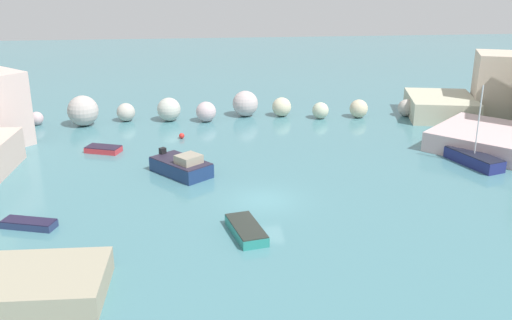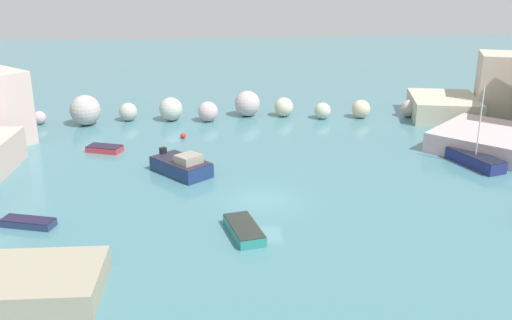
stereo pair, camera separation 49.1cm
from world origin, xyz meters
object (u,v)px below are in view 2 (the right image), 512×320
object	(u,v)px
moored_boat_4	(105,149)
channel_buoy	(183,136)
stone_dock	(9,284)
moored_boat_2	(244,230)
moored_boat_1	(182,166)
moored_boat_0	(475,159)
moored_boat_3	(28,223)

from	to	relation	value
moored_boat_4	channel_buoy	bearing A→B (deg)	-133.21
stone_dock	moored_boat_2	distance (m)	12.28
moored_boat_4	moored_boat_2	bearing A→B (deg)	142.88
channel_buoy	moored_boat_1	world-z (taller)	moored_boat_1
stone_dock	channel_buoy	distance (m)	25.09
moored_boat_2	moored_boat_1	bearing A→B (deg)	7.97
stone_dock	moored_boat_0	xyz separation A→B (m)	(29.06, 15.07, -0.13)
moored_boat_0	moored_boat_2	distance (m)	20.48
channel_buoy	moored_boat_0	xyz separation A→B (m)	(21.86, -8.96, 0.24)
moored_boat_1	moored_boat_2	size ratio (longest dim) A/B	1.26
stone_dock	moored_boat_1	distance (m)	16.95
channel_buoy	moored_boat_0	bearing A→B (deg)	-22.28
channel_buoy	moored_boat_2	bearing A→B (deg)	-78.26
stone_dock	moored_boat_2	size ratio (longest dim) A/B	2.13
moored_boat_2	moored_boat_3	size ratio (longest dim) A/B	1.19
moored_boat_3	moored_boat_4	xyz separation A→B (m)	(2.28, 13.54, 0.01)
stone_dock	moored_boat_1	size ratio (longest dim) A/B	1.69
stone_dock	moored_boat_2	world-z (taller)	stone_dock
moored_boat_0	moored_boat_1	size ratio (longest dim) A/B	1.22
stone_dock	moored_boat_3	bearing A→B (deg)	99.41
channel_buoy	moored_boat_2	distance (m)	19.21
stone_dock	moored_boat_3	world-z (taller)	stone_dock
channel_buoy	moored_boat_3	distance (m)	18.62
moored_boat_2	moored_boat_4	world-z (taller)	moored_boat_2
moored_boat_0	moored_boat_4	world-z (taller)	moored_boat_0
moored_boat_3	channel_buoy	bearing A→B (deg)	80.13
channel_buoy	moored_boat_2	xyz separation A→B (m)	(3.91, -18.81, 0.06)
moored_boat_2	moored_boat_3	distance (m)	12.54
moored_boat_3	moored_boat_4	bearing A→B (deg)	97.48
channel_buoy	moored_boat_1	distance (m)	8.77
stone_dock	moored_boat_0	size ratio (longest dim) A/B	1.38
stone_dock	channel_buoy	xyz separation A→B (m)	(7.20, 24.03, -0.37)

